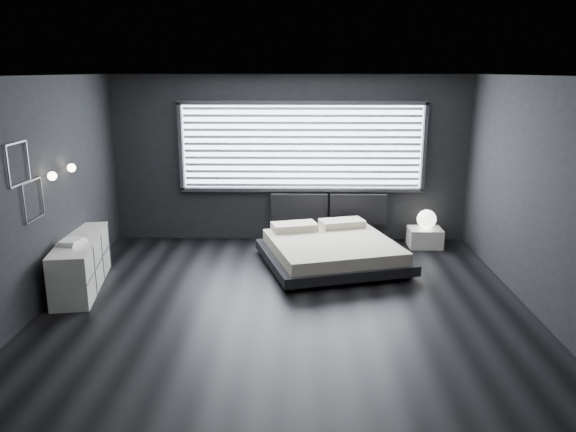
{
  "coord_description": "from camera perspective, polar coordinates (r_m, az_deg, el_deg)",
  "views": [
    {
      "loc": [
        0.15,
        -6.67,
        2.86
      ],
      "look_at": [
        0.0,
        0.85,
        0.9
      ],
      "focal_mm": 35.0,
      "sensor_mm": 36.0,
      "label": 1
    }
  ],
  "objects": [
    {
      "name": "sconce_far",
      "position": [
        8.02,
        -21.16,
        4.59
      ],
      "size": [
        0.18,
        0.11,
        0.11
      ],
      "color": "silver",
      "rests_on": "ground"
    },
    {
      "name": "window",
      "position": [
        9.45,
        1.44,
        7.0
      ],
      "size": [
        4.14,
        0.09,
        1.52
      ],
      "color": "white",
      "rests_on": "ground"
    },
    {
      "name": "headboard",
      "position": [
        9.6,
        4.13,
        0.76
      ],
      "size": [
        1.96,
        0.16,
        0.52
      ],
      "color": "black",
      "rests_on": "ground"
    },
    {
      "name": "orb_lamp",
      "position": [
        9.55,
        13.9,
        -0.31
      ],
      "size": [
        0.31,
        0.31,
        0.31
      ],
      "primitive_type": "sphere",
      "color": "white",
      "rests_on": "nightstand"
    },
    {
      "name": "wall_art_lower",
      "position": [
        7.25,
        -24.44,
        1.5
      ],
      "size": [
        0.01,
        0.48,
        0.48
      ],
      "color": "#47474C",
      "rests_on": "ground"
    },
    {
      "name": "bed",
      "position": [
        8.48,
        4.45,
        -3.46
      ],
      "size": [
        2.4,
        2.34,
        0.51
      ],
      "color": "black",
      "rests_on": "ground"
    },
    {
      "name": "room",
      "position": [
        6.83,
        -0.14,
        2.26
      ],
      "size": [
        6.04,
        6.0,
        2.8
      ],
      "color": "black",
      "rests_on": "ground"
    },
    {
      "name": "dresser",
      "position": [
        8.07,
        -20.25,
        -4.51
      ],
      "size": [
        0.75,
        1.76,
        0.68
      ],
      "color": "white",
      "rests_on": "ground"
    },
    {
      "name": "sconce_near",
      "position": [
        7.48,
        -22.85,
        3.76
      ],
      "size": [
        0.18,
        0.11,
        0.11
      ],
      "color": "silver",
      "rests_on": "ground"
    },
    {
      "name": "wall_art_upper",
      "position": [
        6.94,
        -25.71,
        4.8
      ],
      "size": [
        0.01,
        0.48,
        0.48
      ],
      "color": "#47474C",
      "rests_on": "ground"
    },
    {
      "name": "book_stack",
      "position": [
        7.75,
        -21.12,
        -2.47
      ],
      "size": [
        0.33,
        0.38,
        0.07
      ],
      "color": "white",
      "rests_on": "dresser"
    },
    {
      "name": "nightstand",
      "position": [
        9.63,
        13.71,
        -2.13
      ],
      "size": [
        0.54,
        0.45,
        0.31
      ],
      "primitive_type": "cube",
      "rotation": [
        0.0,
        0.0,
        0.01
      ],
      "color": "white",
      "rests_on": "ground"
    }
  ]
}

